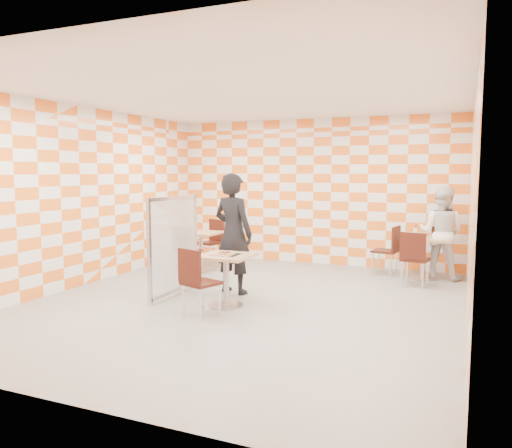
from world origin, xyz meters
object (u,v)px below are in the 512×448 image
Objects in this scene: main_table at (226,271)px; chair_main_front at (196,277)px; soda_bottle at (433,232)px; man_white at (441,233)px; empty_table at (201,244)px; chair_second_front at (414,255)px; chair_second_side at (390,246)px; partition at (174,245)px; chair_empty_far at (213,238)px; man_dark at (233,234)px; second_table at (423,251)px; chair_empty_near at (186,247)px; sport_bottle at (415,232)px.

chair_main_front is at bearing -100.70° from main_table.
man_white is at bearing 53.06° from soda_bottle.
chair_second_front is (3.97, 0.11, 0.04)m from empty_table.
chair_second_side is 4.03m from partition.
man_dark is (1.46, -2.10, 0.40)m from chair_empty_far.
chair_main_front is 3.87m from chair_empty_far.
man_white is at bearing 49.84° from main_table.
empty_table is 0.48× the size of partition.
soda_bottle reaches higher than chair_empty_far.
chair_empty_near is at bearing -160.02° from second_table.
second_table and empty_table have the same top height.
man_dark is (-2.60, -1.53, 0.40)m from chair_second_front.
chair_second_front reaches higher than second_table.
chair_empty_near is 1.00× the size of chair_empty_far.
sport_bottle is (-0.15, 0.10, 0.33)m from second_table.
empty_table is at bearing 107.56° from partition.
chair_second_front is 1.00× the size of chair_second_side.
chair_empty_near is 1.60m from man_dark.
second_table is 0.81× the size of chair_empty_near.
main_table is 0.45× the size of man_white.
chair_empty_far reaches higher than second_table.
chair_main_front is at bearing 65.43° from man_white.
chair_empty_near is (-1.60, 1.56, 0.04)m from main_table.
empty_table is at bearing -165.60° from chair_second_side.
man_white is at bearing 53.72° from chair_main_front.
empty_table is at bearing -168.64° from soda_bottle.
chair_second_side is at bearing 44.73° from partition.
soda_bottle reaches higher than chair_empty_near.
chair_empty_far is 4.32m from soda_bottle.
chair_second_side is at bearing 176.62° from soda_bottle.
chair_main_front is 1.49m from man_dark.
soda_bottle is (3.61, 2.79, 0.06)m from partition.
chair_second_side is at bearing 19.36° from man_white.
partition reaches higher than chair_empty_near.
main_table is 3.36m from chair_empty_far.
chair_second_front is 0.49× the size of man_dark.
soda_bottle is (4.31, 0.17, 0.31)m from chair_empty_far.
chair_empty_near is 0.60× the size of partition.
man_dark is at bearing -149.58° from chair_second_front.
chair_main_front is at bearing -122.43° from sport_bottle.
man_white is at bearing 20.92° from chair_empty_near.
partition is at bearing -72.44° from empty_table.
chair_main_front is 4.22m from chair_second_side.
main_table is at bearing 121.52° from man_dark.
chair_second_front and chair_empty_far have the same top height.
sport_bottle is (-0.06, 0.81, 0.29)m from chair_second_front.
sport_bottle is (0.43, 0.03, 0.29)m from chair_second_side.
chair_second_front is at bearing 50.23° from chair_main_front.
main_table is at bearing -120.75° from chair_second_side.
chair_empty_near is (-3.93, -0.74, 0.00)m from chair_second_front.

